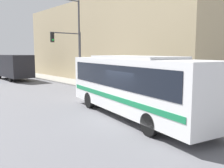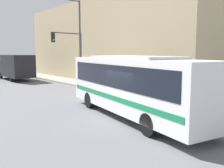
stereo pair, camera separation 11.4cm
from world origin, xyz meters
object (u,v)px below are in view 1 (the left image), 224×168
Objects in this scene: traffic_light_pole at (70,49)px; parking_meter at (98,78)px; street_lamp at (76,35)px; fire_hydrant at (157,93)px; pedestrian_mid_block at (118,77)px; delivery_truck at (14,66)px; pedestrian_near_corner at (87,75)px; city_bus at (134,82)px.

traffic_light_pole reaches higher than parking_meter.
street_lamp is (0.86, 0.31, 1.35)m from traffic_light_pole.
traffic_light_pole is at bearing 95.49° from fire_hydrant.
pedestrian_mid_block is at bearing -38.23° from parking_meter.
delivery_truck reaches higher than pedestrian_near_corner.
fire_hydrant is at bearing -89.35° from street_lamp.
pedestrian_mid_block is at bearing -60.62° from traffic_light_pole.
traffic_light_pole reaches higher than delivery_truck.
delivery_truck reaches higher than pedestrian_mid_block.
parking_meter is 0.71× the size of pedestrian_mid_block.
pedestrian_near_corner is (4.54, -9.34, -0.63)m from delivery_truck.
delivery_truck is 10.22m from traffic_light_pole.
parking_meter is 5.34m from street_lamp.
traffic_light_pole is 2.86× the size of pedestrian_mid_block.
city_bus is 5.75× the size of pedestrian_mid_block.
delivery_truck is 14.86m from pedestrian_mid_block.
fire_hydrant is 7.06m from parking_meter.
street_lamp reaches higher than pedestrian_mid_block.
city_bus is at bearing -153.87° from fire_hydrant.
fire_hydrant is 0.09× the size of street_lamp.
city_bus reaches higher than pedestrian_mid_block.
delivery_truck is (1.12, 22.12, -0.17)m from city_bus.
pedestrian_mid_block is (1.45, 5.89, 0.56)m from fire_hydrant.
delivery_truck reaches higher than fire_hydrant.
street_lamp is at bearing -71.47° from delivery_truck.
fire_hydrant is 11.47m from street_lamp.
delivery_truck is at bearing 99.34° from fire_hydrant.
pedestrian_mid_block is (1.57, -4.64, -3.99)m from street_lamp.
traffic_light_pole is (2.30, -9.74, 2.07)m from delivery_truck.
traffic_light_pole is at bearing 119.38° from pedestrian_mid_block.
pedestrian_near_corner is (1.38, 0.09, -4.04)m from street_lamp.
pedestrian_mid_block is at bearing -87.61° from pedestrian_near_corner.
fire_hydrant is 0.43× the size of pedestrian_near_corner.
delivery_truck reaches higher than parking_meter.
city_bus reaches higher than pedestrian_near_corner.
street_lamp is (-0.12, 10.53, 4.55)m from fire_hydrant.
traffic_light_pole is 3.01× the size of pedestrian_near_corner.
delivery_truck is 9.96× the size of fire_hydrant.
traffic_light_pole reaches higher than fire_hydrant.
parking_meter is (4.40, 9.20, -0.80)m from city_bus.
street_lamp is at bearing 19.86° from traffic_light_pole.
delivery_truck is 20.27m from fire_hydrant.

